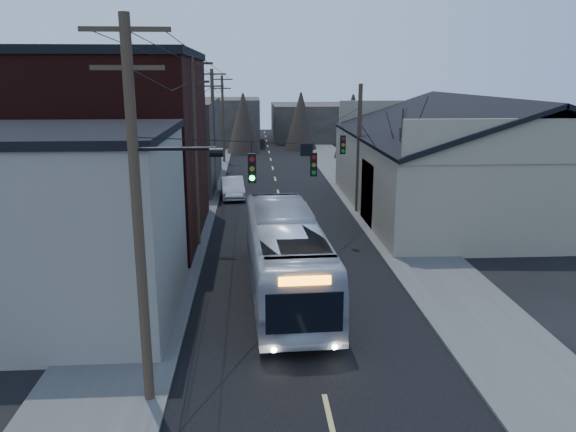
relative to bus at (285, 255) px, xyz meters
The scene contains 13 objects.
road_surface 19.21m from the bus, 88.01° to the left, with size 9.00×110.00×0.02m, color black.
sidewalk_left 20.06m from the bus, 106.97° to the left, with size 4.00×110.00×0.12m, color #474744.
sidewalk_right 20.48m from the bus, 69.46° to the left, with size 4.00×110.00×0.12m, color #474744.
building_clapboard 8.73m from the bus, 167.28° to the right, with size 8.00×8.00×7.00m, color gray.
building_brick 13.46m from the bus, 135.67° to the left, with size 10.00×12.00×10.00m, color black.
building_left_far 26.69m from the bus, 109.38° to the left, with size 9.00×14.00×7.00m, color #2D2824.
warehouse 19.67m from the bus, 45.94° to the left, with size 16.16×20.60×7.73m.
building_far_left 54.40m from the bus, 95.63° to the left, with size 10.00×12.00×6.00m, color #2D2824.
building_far_right 59.62m from the bus, 82.61° to the left, with size 12.00×14.00×5.00m, color #2D2824.
bare_tree 11.75m from the bus, 51.85° to the left, with size 0.40×0.40×7.20m, color black.
utility_lines 13.87m from the bus, 100.46° to the left, with size 11.24×45.28×10.50m.
bus is the anchor object (origin of this frame).
parked_car 19.77m from the bus, 98.35° to the left, with size 1.63×4.69×1.54m, color #B1B4B9.
Camera 1 is at (-1.97, -11.43, 9.02)m, focal length 35.00 mm.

